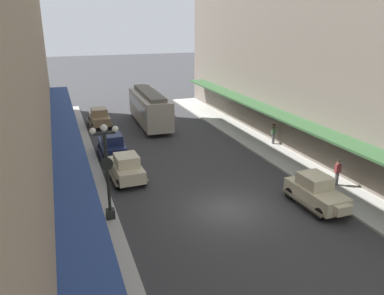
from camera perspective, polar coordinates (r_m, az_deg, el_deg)
ground_plane at (r=21.88m, az=5.41°, el=-9.25°), size 200.00×200.00×0.00m
sidewalk_left at (r=20.16m, az=-14.75°, el=-12.20°), size 3.00×60.00×0.15m
sidewalk_right at (r=25.69m, az=20.84°, el=-5.87°), size 3.00×60.00×0.15m
parked_car_0 at (r=30.19m, az=-11.86°, el=0.39°), size 2.18×4.28×1.84m
parked_car_1 at (r=39.14m, az=-13.70°, el=4.45°), size 2.20×4.28×1.84m
parked_car_2 at (r=22.90m, az=18.07°, el=-6.19°), size 2.22×4.29×1.84m
parked_car_3 at (r=25.57m, az=-9.79°, el=-2.86°), size 2.27×4.31×1.84m
streetcar at (r=38.49m, az=-6.36°, el=6.10°), size 2.79×9.67×3.46m
lamp_post_with_clock at (r=19.90m, az=-12.59°, el=-3.09°), size 1.42×0.44×5.16m
fire_hydrant at (r=25.47m, az=17.63°, el=-4.52°), size 0.24×0.24×0.82m
pedestrian_0 at (r=18.25m, az=-13.25°, el=-12.16°), size 0.36×0.28×1.67m
pedestrian_1 at (r=33.66m, az=-18.89°, el=1.75°), size 0.36×0.24×1.64m
pedestrian_2 at (r=15.95m, az=-16.59°, el=-17.56°), size 0.36×0.24×1.64m
pedestrian_3 at (r=32.88m, az=12.09°, el=2.01°), size 0.36×0.28×1.67m
pedestrian_4 at (r=25.84m, az=20.92°, el=-3.48°), size 0.36×0.28×1.67m
pedestrian_5 at (r=25.72m, az=-18.51°, el=-3.30°), size 0.36×0.28×1.67m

